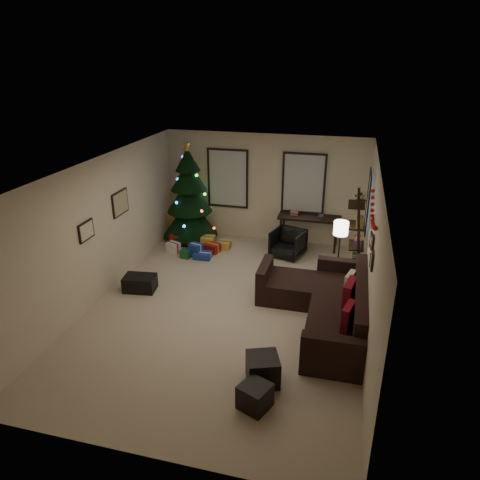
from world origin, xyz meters
name	(u,v)px	position (x,y,z in m)	size (l,w,h in m)	color
floor	(227,307)	(0.00, 0.00, 0.00)	(7.00, 7.00, 0.00)	#C0AC91
ceiling	(225,167)	(0.00, 0.00, 2.70)	(7.00, 7.00, 0.00)	white
wall_back	(265,188)	(0.00, 3.50, 1.35)	(5.00, 5.00, 0.00)	beige
wall_front	(137,365)	(0.00, -3.50, 1.35)	(5.00, 5.00, 0.00)	beige
wall_left	(101,229)	(-2.50, 0.00, 1.35)	(7.00, 7.00, 0.00)	beige
wall_right	(371,257)	(2.50, 0.00, 1.35)	(7.00, 7.00, 0.00)	beige
window_back_left	(228,178)	(-0.95, 3.47, 1.55)	(1.05, 0.06, 1.50)	#728CB2
window_back_right	(304,183)	(0.95, 3.47, 1.55)	(1.05, 0.06, 1.50)	#728CB2
window_right_wall	(369,202)	(2.47, 2.55, 1.50)	(0.06, 0.90, 1.30)	#728CB2
christmas_tree	(189,200)	(-1.83, 3.01, 1.07)	(1.38, 1.38, 2.57)	black
presents	(198,247)	(-1.38, 2.30, 0.12)	(1.50, 1.01, 0.30)	maroon
sofa	(325,305)	(1.82, 0.04, 0.29)	(2.00, 2.89, 0.90)	black
pillow_red_a	(348,317)	(2.21, -0.81, 0.64)	(0.11, 0.42, 0.42)	maroon
pillow_red_b	(349,295)	(2.21, -0.10, 0.64)	(0.13, 0.50, 0.50)	maroon
pillow_cream	(350,283)	(2.21, 0.36, 0.63)	(0.11, 0.38, 0.38)	beige
ottoman_near	(263,370)	(1.07, -1.86, 0.22)	(0.45, 0.45, 0.43)	black
ottoman_far	(255,396)	(1.07, -2.38, 0.18)	(0.38, 0.38, 0.36)	black
desk	(309,220)	(1.17, 3.22, 0.71)	(1.50, 0.54, 0.81)	black
desk_chair	(288,243)	(0.76, 2.57, 0.33)	(0.65, 0.61, 0.66)	black
bookshelf	(358,240)	(2.30, 1.67, 0.95)	(0.30, 0.57, 1.97)	black
potted_plant	(362,196)	(2.30, 1.92, 1.80)	(0.43, 0.37, 0.48)	#4C4C4C
floor_lamp	(341,232)	(1.95, 1.48, 1.15)	(0.29, 0.29, 1.37)	black
art_map	(120,203)	(-2.48, 0.78, 1.63)	(0.04, 0.60, 0.50)	black
art_abstract	(86,231)	(-2.48, -0.49, 1.50)	(0.04, 0.45, 0.35)	black
gallery	(372,246)	(2.48, -0.07, 1.57)	(0.03, 1.25, 0.54)	black
garland	(373,213)	(2.45, 0.09, 2.07)	(0.08, 1.90, 0.30)	#A5140C
stocking_left	(260,179)	(-0.14, 3.58, 1.56)	(0.20, 0.05, 0.36)	#990F0C
stocking_right	(273,185)	(0.19, 3.58, 1.44)	(0.20, 0.05, 0.36)	#990F0C
storage_bin	(140,283)	(-1.89, 0.20, 0.16)	(0.63, 0.42, 0.31)	black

